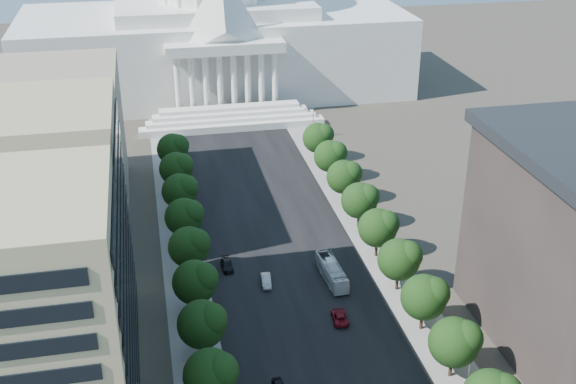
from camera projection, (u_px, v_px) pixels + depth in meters
road_asphalt at (269, 222)px, 153.24m from camera, size 30.00×260.00×0.01m
sidewalk_left at (179, 231)px, 149.76m from camera, size 8.00×260.00×0.02m
sidewalk_right at (355, 213)px, 156.71m from camera, size 8.00×260.00×0.02m
capitol at (214, 28)px, 228.25m from camera, size 120.00×56.00×73.00m
office_block_left_far at (27, 157)px, 146.77m from camera, size 38.00×52.00×30.00m
tree_l_c at (213, 374)px, 99.40m from camera, size 7.79×7.60×9.97m
tree_l_d at (204, 323)px, 109.99m from camera, size 7.79×7.60×9.97m
tree_l_e at (197, 281)px, 120.57m from camera, size 7.79×7.60×9.97m
tree_l_f at (191, 246)px, 131.16m from camera, size 7.79×7.60×9.97m
tree_l_g at (186, 216)px, 141.74m from camera, size 7.79×7.60×9.97m
tree_l_h at (181, 190)px, 152.33m from camera, size 7.79×7.60×9.97m
tree_l_i at (177, 168)px, 162.91m from camera, size 7.79×7.60×9.97m
tree_l_j at (174, 148)px, 173.50m from camera, size 7.79×7.60×9.97m
tree_r_c at (457, 341)px, 105.98m from camera, size 7.79×7.60×9.97m
tree_r_d at (426, 296)px, 116.57m from camera, size 7.79×7.60×9.97m
tree_r_e at (401, 259)px, 127.15m from camera, size 7.79×7.60×9.97m
tree_r_f at (380, 227)px, 137.74m from camera, size 7.79×7.60×9.97m
tree_r_g at (361, 200)px, 148.32m from camera, size 7.79×7.60×9.97m
tree_r_h at (345, 176)px, 158.91m from camera, size 7.79×7.60×9.97m
tree_r_i at (331, 155)px, 169.49m from camera, size 7.79×7.60×9.97m
tree_r_j at (319, 137)px, 180.08m from camera, size 7.79×7.60×9.97m
streetlight_b at (468, 347)px, 105.83m from camera, size 2.61×0.44×9.00m
streetlight_c at (409, 260)px, 127.88m from camera, size 2.61×0.44×9.00m
streetlight_d at (367, 199)px, 149.94m from camera, size 2.61×0.44×9.00m
streetlight_e at (335, 154)px, 171.99m from camera, size 2.61×0.44×9.00m
streetlight_f at (311, 119)px, 194.04m from camera, size 2.61×0.44×9.00m
car_silver at (266, 281)px, 131.05m from camera, size 2.14×4.95×1.58m
car_red at (340, 317)px, 121.11m from camera, size 2.84×5.44×1.46m
car_dark_b at (227, 265)px, 136.04m from camera, size 2.16×5.03×1.44m
city_bus at (332, 271)px, 132.21m from camera, size 3.48×12.38×3.41m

